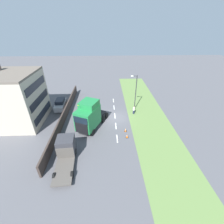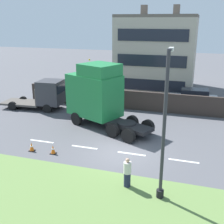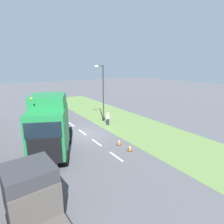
{
  "view_description": "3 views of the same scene",
  "coord_description": "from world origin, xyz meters",
  "px_view_note": "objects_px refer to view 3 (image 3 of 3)",
  "views": [
    {
      "loc": [
        1.41,
        22.87,
        14.97
      ],
      "look_at": [
        0.61,
        1.27,
        2.02
      ],
      "focal_mm": 24.0,
      "sensor_mm": 36.0,
      "label": 1
    },
    {
      "loc": [
        -15.59,
        -4.28,
        8.02
      ],
      "look_at": [
        1.57,
        1.08,
        2.1
      ],
      "focal_mm": 45.0,
      "sensor_mm": 36.0,
      "label": 2
    },
    {
      "loc": [
        7.59,
        16.71,
        7.13
      ],
      "look_at": [
        -1.77,
        2.37,
        2.65
      ],
      "focal_mm": 30.0,
      "sensor_mm": 36.0,
      "label": 3
    }
  ],
  "objects_px": {
    "traffic_cone_trailing": "(130,148)",
    "traffic_cone_lead": "(119,142)",
    "lamp_post": "(103,96)",
    "pedestrian": "(108,119)",
    "flatbed_truck": "(34,198)",
    "lorry_cab": "(50,128)"
  },
  "relations": [
    {
      "from": "traffic_cone_lead",
      "to": "lamp_post",
      "type": "bearing_deg",
      "value": -109.57
    },
    {
      "from": "lamp_post",
      "to": "traffic_cone_lead",
      "type": "distance_m",
      "value": 8.03
    },
    {
      "from": "lorry_cab",
      "to": "traffic_cone_lead",
      "type": "relative_size",
      "value": 12.78
    },
    {
      "from": "traffic_cone_trailing",
      "to": "lamp_post",
      "type": "bearing_deg",
      "value": -105.96
    },
    {
      "from": "pedestrian",
      "to": "lorry_cab",
      "type": "bearing_deg",
      "value": 29.68
    },
    {
      "from": "flatbed_truck",
      "to": "pedestrian",
      "type": "distance_m",
      "value": 14.62
    },
    {
      "from": "lamp_post",
      "to": "traffic_cone_lead",
      "type": "bearing_deg",
      "value": 70.43
    },
    {
      "from": "pedestrian",
      "to": "traffic_cone_lead",
      "type": "bearing_deg",
      "value": 68.07
    },
    {
      "from": "flatbed_truck",
      "to": "pedestrian",
      "type": "height_order",
      "value": "flatbed_truck"
    },
    {
      "from": "flatbed_truck",
      "to": "traffic_cone_trailing",
      "type": "bearing_deg",
      "value": 19.32
    },
    {
      "from": "lorry_cab",
      "to": "traffic_cone_lead",
      "type": "distance_m",
      "value": 6.19
    },
    {
      "from": "traffic_cone_lead",
      "to": "traffic_cone_trailing",
      "type": "distance_m",
      "value": 1.5
    },
    {
      "from": "lorry_cab",
      "to": "pedestrian",
      "type": "xyz_separation_m",
      "value": [
        -7.88,
        -4.49,
        -1.7
      ]
    },
    {
      "from": "lorry_cab",
      "to": "pedestrian",
      "type": "height_order",
      "value": "lorry_cab"
    },
    {
      "from": "lorry_cab",
      "to": "pedestrian",
      "type": "bearing_deg",
      "value": -126.24
    },
    {
      "from": "flatbed_truck",
      "to": "pedestrian",
      "type": "xyz_separation_m",
      "value": [
        -10.26,
        -10.39,
        -0.69
      ]
    },
    {
      "from": "flatbed_truck",
      "to": "traffic_cone_trailing",
      "type": "height_order",
      "value": "flatbed_truck"
    },
    {
      "from": "lorry_cab",
      "to": "lamp_post",
      "type": "relative_size",
      "value": 1.07
    },
    {
      "from": "lamp_post",
      "to": "pedestrian",
      "type": "distance_m",
      "value": 2.97
    },
    {
      "from": "traffic_cone_lead",
      "to": "lorry_cab",
      "type": "bearing_deg",
      "value": -8.53
    },
    {
      "from": "traffic_cone_trailing",
      "to": "traffic_cone_lead",
      "type": "bearing_deg",
      "value": -87.66
    },
    {
      "from": "traffic_cone_lead",
      "to": "traffic_cone_trailing",
      "type": "xyz_separation_m",
      "value": [
        -0.06,
        1.5,
        0.0
      ]
    }
  ]
}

